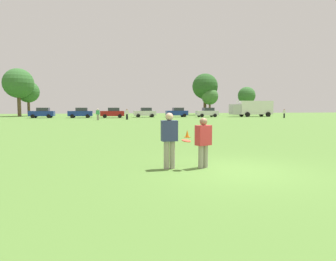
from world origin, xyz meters
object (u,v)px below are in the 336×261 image
Objects in this scene: frisbee at (186,141)px; parked_car_near_right at (177,112)px; parked_car_mid_right at (145,112)px; bystander_far_jogger at (98,114)px; bystander_sideline_watcher at (127,114)px; bystander_field_marshal at (284,113)px; parked_car_far_right at (207,112)px; player_defender at (203,140)px; box_truck at (252,108)px; parked_car_center at (113,113)px; player_thrower at (169,137)px; parked_car_mid_left at (81,113)px; traffic_cone at (187,134)px; parked_car_near_left at (42,113)px.

parked_car_near_right is (11.57, 47.17, 0.05)m from frisbee.
bystander_far_jogger is at bearing -126.13° from parked_car_mid_right.
bystander_field_marshal is (27.72, 1.06, -0.03)m from bystander_sideline_watcher.
parked_car_mid_right is at bearing 173.23° from parked_car_far_right.
parked_car_near_right is 14.80m from bystander_sideline_watcher.
player_defender is 0.18× the size of box_truck.
frisbee is 53.04m from box_truck.
parked_car_center is at bearing 166.37° from bystander_field_marshal.
parked_car_mid_right reaches higher than bystander_sideline_watcher.
player_defender is 48.42m from parked_car_far_right.
frisbee is 47.33m from parked_car_mid_right.
parked_car_near_right is at bearing 75.62° from player_thrower.
parked_car_mid_left is at bearing 97.45° from player_thrower.
parked_car_far_right is (17.69, 45.40, -0.04)m from player_thrower.
parked_car_center reaches higher than player_defender.
parked_car_center is at bearing 95.63° from traffic_cone.
frisbee is 0.06× the size of parked_car_mid_right.
parked_car_near_right reaches higher than frisbee.
box_truck is (33.24, -0.29, 0.83)m from parked_car_mid_left.
box_truck reaches higher than parked_car_center.
bystander_sideline_watcher is at bearing -36.43° from parked_car_near_left.
bystander_sideline_watcher is 4.53m from bystander_far_jogger.
parked_car_near_right is at bearing 76.22° from frisbee.
box_truck is at bearing 59.12° from player_thrower.
parked_car_near_left is 6.77m from parked_car_mid_left.
parked_car_mid_right is (5.71, 46.82, -0.04)m from player_thrower.
player_thrower reaches higher than traffic_cone.
parked_car_far_right is at bearing -15.28° from parked_car_near_right.
bystander_far_jogger is at bearing -73.41° from parked_car_mid_left.
parked_car_center is 9.92m from bystander_far_jogger.
traffic_cone is at bearing -123.31° from box_truck.
bystander_sideline_watcher is (-10.53, -10.41, 0.00)m from parked_car_near_right.
parked_car_mid_right is (11.70, 0.97, 0.00)m from parked_car_mid_left.
player_thrower is 0.40× the size of parked_car_near_left.
parked_car_far_right is (16.64, 45.48, 0.06)m from player_defender.
parked_car_mid_left is at bearing -176.52° from parked_car_near_right.
parked_car_near_left is 24.70m from parked_car_near_right.
parked_car_near_left and parked_car_center have the same top height.
parked_car_mid_right is 21.58m from box_truck.
bystander_field_marshal is (29.65, -7.19, -0.03)m from parked_car_center.
bystander_field_marshal is (23.52, -9.23, -0.03)m from parked_car_mid_right.
parked_car_mid_left and parked_car_mid_right have the same top height.
frisbee is at bearing -82.02° from parked_car_mid_left.
player_defender is at bearing -119.85° from box_truck.
bystander_sideline_watcher is (-1.61, 27.68, 0.69)m from traffic_cone.
bystander_far_jogger is (-2.39, -9.63, 0.03)m from parked_car_center.
parked_car_near_left is at bearing 143.57° from bystander_sideline_watcher.
bystander_far_jogger is at bearing 94.57° from player_thrower.
parked_car_far_right is at bearing 145.91° from bystander_field_marshal.
player_defender is 48.29m from parked_car_near_right.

